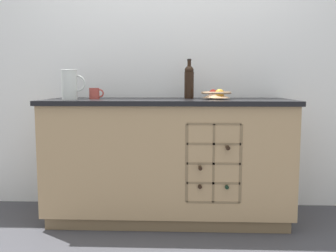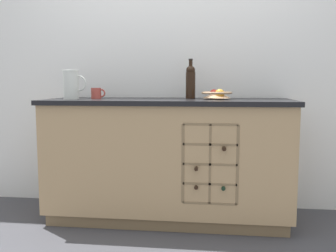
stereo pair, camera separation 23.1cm
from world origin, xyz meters
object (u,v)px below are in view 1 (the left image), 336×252
fruit_bowl (216,94)px  white_pitcher (70,84)px  ceramic_mug (95,93)px  standing_wine_bottle (189,81)px

fruit_bowl → white_pitcher: white_pitcher is taller
fruit_bowl → ceramic_mug: (-0.94, -0.01, 0.00)m
fruit_bowl → white_pitcher: (-1.09, -0.13, 0.08)m
white_pitcher → standing_wine_bottle: (0.88, 0.25, 0.03)m
white_pitcher → standing_wine_bottle: 0.92m
ceramic_mug → standing_wine_bottle: 0.75m
ceramic_mug → standing_wine_bottle: size_ratio=0.37×
fruit_bowl → standing_wine_bottle: 0.26m
standing_wine_bottle → fruit_bowl: bearing=-30.0°
ceramic_mug → standing_wine_bottle: (0.73, 0.13, 0.10)m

